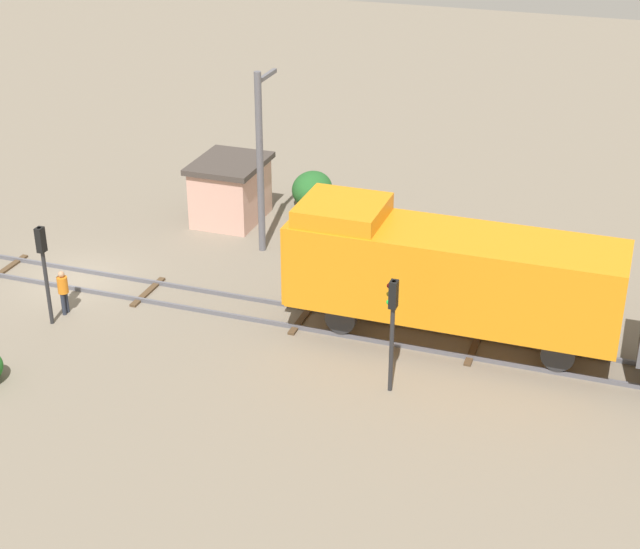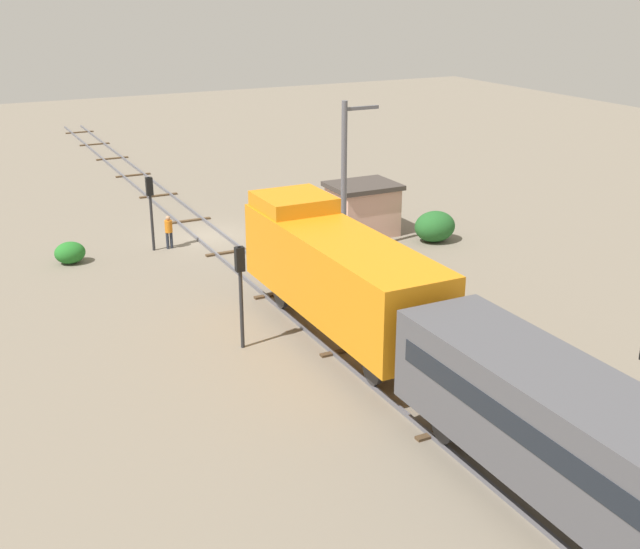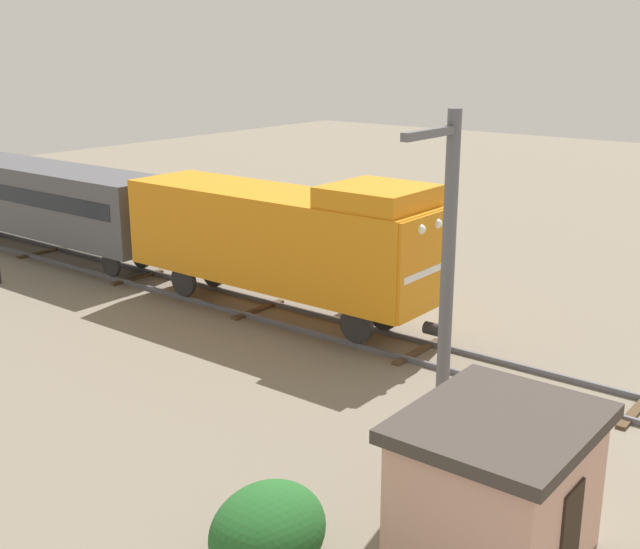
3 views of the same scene
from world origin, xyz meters
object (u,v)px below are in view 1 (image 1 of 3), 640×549
Objects in this scene: locomotive at (447,271)px; traffic_signal_mid at (392,315)px; worker_near_track at (63,289)px; traffic_signal_near at (43,257)px; catenary_mast at (261,158)px; relay_hut at (230,190)px.

traffic_signal_mid is at bearing -15.38° from locomotive.
traffic_signal_near is at bearing 84.64° from worker_near_track.
catenary_mast reaches higher than worker_near_track.
relay_hut is at bearing -134.24° from catenary_mast.
catenary_mast reaches higher than relay_hut.
catenary_mast is (-8.47, -7.79, 1.27)m from traffic_signal_mid.
traffic_signal_near is 1.80m from worker_near_track.
traffic_signal_near is (3.20, -13.50, -0.17)m from locomotive.
catenary_mast is (-8.27, 4.77, 1.38)m from traffic_signal_near.
traffic_signal_near is 0.50× the size of catenary_mast.
relay_hut is (-9.90, 2.19, 0.40)m from worker_near_track.
catenary_mast is at bearing 149.99° from traffic_signal_near.
catenary_mast reaches higher than traffic_signal_mid.
relay_hut is at bearing -102.11° from worker_near_track.
traffic_signal_near is at bearing -90.91° from traffic_signal_mid.
relay_hut reaches higher than worker_near_track.
worker_near_track is (-0.80, 0.08, -1.61)m from traffic_signal_near.
catenary_mast is (-5.07, -8.73, 1.21)m from locomotive.
traffic_signal_near is at bearing -12.00° from relay_hut.
relay_hut is (-7.50, -11.23, -1.38)m from locomotive.
traffic_signal_mid is 15.05m from relay_hut.
traffic_signal_mid reaches higher than relay_hut.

